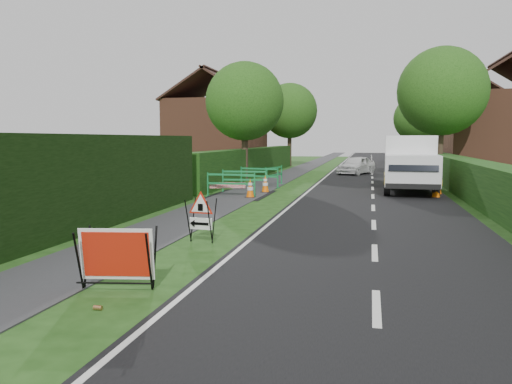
{
  "coord_description": "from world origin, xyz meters",
  "views": [
    {
      "loc": [
        2.37,
        -9.51,
        2.37
      ],
      "look_at": [
        -0.3,
        2.12,
        1.11
      ],
      "focal_mm": 35.0,
      "sensor_mm": 36.0,
      "label": 1
    }
  ],
  "objects_px": {
    "triangle_sign": "(200,213)",
    "works_van": "(410,162)",
    "red_rect_sign": "(117,255)",
    "hatchback_car": "(356,165)"
  },
  "relations": [
    {
      "from": "triangle_sign",
      "to": "hatchback_car",
      "type": "relative_size",
      "value": 0.27
    },
    {
      "from": "works_van",
      "to": "red_rect_sign",
      "type": "bearing_deg",
      "value": -107.3
    },
    {
      "from": "red_rect_sign",
      "to": "hatchback_car",
      "type": "xyz_separation_m",
      "value": [
        2.92,
        27.44,
        0.06
      ]
    },
    {
      "from": "triangle_sign",
      "to": "works_van",
      "type": "height_order",
      "value": "works_van"
    },
    {
      "from": "works_van",
      "to": "hatchback_car",
      "type": "xyz_separation_m",
      "value": [
        -2.65,
        10.97,
        -0.72
      ]
    },
    {
      "from": "red_rect_sign",
      "to": "works_van",
      "type": "distance_m",
      "value": 17.41
    },
    {
      "from": "triangle_sign",
      "to": "works_van",
      "type": "xyz_separation_m",
      "value": [
        5.51,
        12.75,
        0.64
      ]
    },
    {
      "from": "hatchback_car",
      "to": "works_van",
      "type": "bearing_deg",
      "value": -53.62
    },
    {
      "from": "red_rect_sign",
      "to": "works_van",
      "type": "relative_size",
      "value": 0.22
    },
    {
      "from": "red_rect_sign",
      "to": "hatchback_car",
      "type": "bearing_deg",
      "value": 73.66
    }
  ]
}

